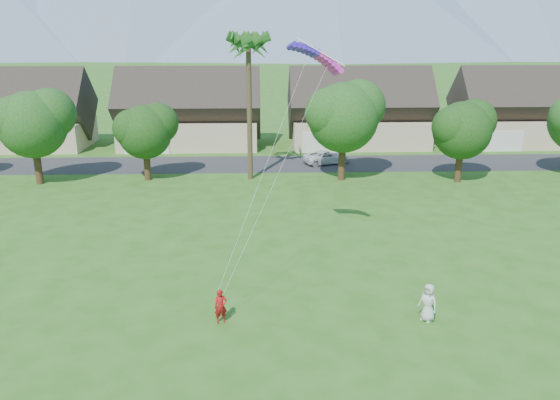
{
  "coord_description": "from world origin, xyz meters",
  "views": [
    {
      "loc": [
        -0.94,
        -18.19,
        12.64
      ],
      "look_at": [
        0.0,
        10.0,
        3.8
      ],
      "focal_mm": 35.0,
      "sensor_mm": 36.0,
      "label": 1
    }
  ],
  "objects_px": {
    "kite_flyer": "(221,306)",
    "parked_car": "(327,157)",
    "watcher": "(428,303)",
    "parafoil_kite": "(317,55)"
  },
  "relations": [
    {
      "from": "watcher",
      "to": "parafoil_kite",
      "type": "distance_m",
      "value": 13.24
    },
    {
      "from": "kite_flyer",
      "to": "parked_car",
      "type": "distance_m",
      "value": 31.38
    },
    {
      "from": "kite_flyer",
      "to": "parafoil_kite",
      "type": "relative_size",
      "value": 0.52
    },
    {
      "from": "watcher",
      "to": "parked_car",
      "type": "height_order",
      "value": "watcher"
    },
    {
      "from": "kite_flyer",
      "to": "parked_car",
      "type": "height_order",
      "value": "kite_flyer"
    },
    {
      "from": "watcher",
      "to": "parked_car",
      "type": "xyz_separation_m",
      "value": [
        -1.08,
        30.41,
        -0.26
      ]
    },
    {
      "from": "watcher",
      "to": "parafoil_kite",
      "type": "bearing_deg",
      "value": 172.02
    },
    {
      "from": "kite_flyer",
      "to": "parked_car",
      "type": "xyz_separation_m",
      "value": [
        8.24,
        30.28,
        -0.16
      ]
    },
    {
      "from": "kite_flyer",
      "to": "watcher",
      "type": "height_order",
      "value": "watcher"
    },
    {
      "from": "parked_car",
      "to": "kite_flyer",
      "type": "bearing_deg",
      "value": 145.78
    }
  ]
}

